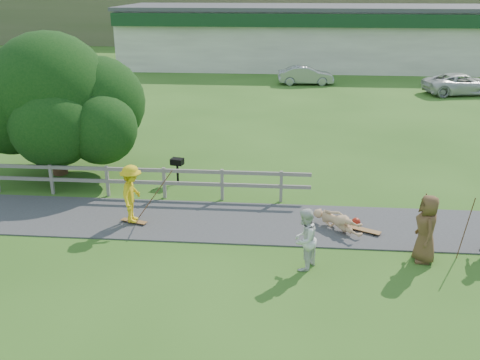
% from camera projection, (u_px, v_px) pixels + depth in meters
% --- Properties ---
extents(ground, '(260.00, 260.00, 0.00)m').
position_uv_depth(ground, '(209.00, 244.00, 15.25)').
color(ground, '#2C5618').
rests_on(ground, ground).
extents(path, '(34.00, 3.00, 0.04)m').
position_uv_depth(path, '(216.00, 221.00, 16.64)').
color(path, '#333235').
rests_on(path, ground).
extents(fence, '(15.05, 0.10, 1.10)m').
position_uv_depth(fence, '(90.00, 176.00, 18.46)').
color(fence, slate).
rests_on(fence, ground).
extents(strip_mall, '(32.50, 10.75, 5.10)m').
position_uv_depth(strip_mall, '(310.00, 36.00, 46.64)').
color(strip_mall, '#BBB2A4').
rests_on(strip_mall, ground).
extents(skater_rider, '(0.67, 1.17, 1.80)m').
position_uv_depth(skater_rider, '(132.00, 197.00, 16.19)').
color(skater_rider, gold).
rests_on(skater_rider, ground).
extents(skater_fallen, '(1.52, 1.48, 0.62)m').
position_uv_depth(skater_fallen, '(337.00, 221.00, 15.95)').
color(skater_fallen, tan).
rests_on(skater_fallen, ground).
extents(spectator_a, '(0.93, 1.01, 1.67)m').
position_uv_depth(spectator_a, '(304.00, 239.00, 13.67)').
color(spectator_a, silver).
rests_on(spectator_a, ground).
extents(spectator_c, '(0.62, 0.93, 1.87)m').
position_uv_depth(spectator_c, '(426.00, 229.00, 14.02)').
color(spectator_c, brown).
rests_on(spectator_c, ground).
extents(car_silver, '(4.05, 1.68, 1.30)m').
position_uv_depth(car_silver, '(306.00, 75.00, 38.64)').
color(car_silver, gray).
rests_on(car_silver, ground).
extents(car_white, '(5.29, 3.20, 1.37)m').
position_uv_depth(car_white, '(462.00, 84.00, 35.18)').
color(car_white, silver).
rests_on(car_white, ground).
extents(tree, '(7.20, 7.20, 4.16)m').
position_uv_depth(tree, '(54.00, 122.00, 20.08)').
color(tree, black).
rests_on(tree, ground).
extents(bbq, '(0.50, 0.42, 0.95)m').
position_uv_depth(bbq, '(178.00, 171.00, 19.69)').
color(bbq, black).
rests_on(bbq, ground).
extents(longboard_rider, '(0.87, 0.44, 0.09)m').
position_uv_depth(longboard_rider, '(134.00, 222.00, 16.49)').
color(longboard_rider, brown).
rests_on(longboard_rider, ground).
extents(longboard_fallen, '(0.98, 0.65, 0.11)m').
position_uv_depth(longboard_fallen, '(364.00, 231.00, 15.88)').
color(longboard_fallen, brown).
rests_on(longboard_fallen, ground).
extents(helmet, '(0.28, 0.28, 0.28)m').
position_uv_depth(helmet, '(356.00, 222.00, 16.29)').
color(helmet, '#9E2010').
rests_on(helmet, ground).
extents(pole_rider, '(0.03, 0.03, 2.02)m').
position_uv_depth(pole_rider, '(155.00, 189.00, 16.47)').
color(pole_rider, brown).
rests_on(pole_rider, ground).
extents(pole_spec_left, '(0.03, 0.03, 1.78)m').
position_uv_depth(pole_spec_left, '(421.00, 224.00, 14.40)').
color(pole_spec_left, brown).
rests_on(pole_spec_left, ground).
extents(pole_spec_right, '(0.03, 0.03, 1.78)m').
position_uv_depth(pole_spec_right, '(466.00, 228.00, 14.15)').
color(pole_spec_right, brown).
rests_on(pole_spec_right, ground).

